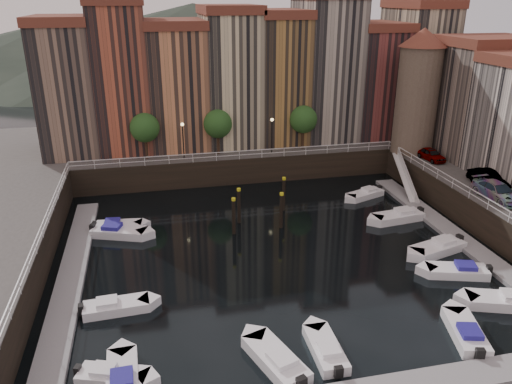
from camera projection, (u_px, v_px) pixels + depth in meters
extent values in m
plane|color=black|center=(275.00, 250.00, 41.96)|extent=(200.00, 200.00, 0.00)
cube|color=black|center=(225.00, 147.00, 65.02)|extent=(80.00, 20.00, 3.00)
cube|color=gray|center=(71.00, 276.00, 37.74)|extent=(2.00, 28.00, 0.35)
cube|color=gray|center=(454.00, 235.00, 44.25)|extent=(2.00, 28.00, 0.35)
cone|color=#2D382D|center=(64.00, 47.00, 133.24)|extent=(80.00, 80.00, 14.00)
cone|color=#2D382D|center=(194.00, 37.00, 139.54)|extent=(100.00, 100.00, 18.00)
cone|color=#2D382D|center=(313.00, 46.00, 147.67)|extent=(70.00, 70.00, 12.00)
cube|color=#816552|center=(69.00, 91.00, 56.01)|extent=(6.00, 10.00, 14.00)
cube|color=brown|center=(59.00, 20.00, 53.25)|extent=(6.30, 10.30, 1.00)
cube|color=#A84F34|center=(122.00, 80.00, 56.83)|extent=(5.80, 10.00, 16.00)
cube|color=brown|center=(114.00, 0.00, 53.70)|extent=(6.10, 10.30, 1.00)
cube|color=tan|center=(177.00, 89.00, 58.52)|extent=(6.50, 10.00, 13.50)
cube|color=brown|center=(173.00, 24.00, 55.86)|extent=(6.80, 10.30, 1.00)
cube|color=beige|center=(230.00, 80.00, 59.52)|extent=(6.20, 10.00, 15.00)
cube|color=brown|center=(229.00, 9.00, 56.58)|extent=(6.50, 10.30, 1.00)
cube|color=olive|center=(278.00, 81.00, 60.80)|extent=(5.60, 10.00, 14.50)
cube|color=brown|center=(279.00, 13.00, 57.95)|extent=(5.90, 10.30, 1.00)
cube|color=#A89D8C|center=(325.00, 71.00, 61.64)|extent=(6.40, 10.00, 16.50)
cube|color=brown|center=(370.00, 84.00, 63.53)|extent=(6.00, 10.00, 13.00)
cube|color=brown|center=(375.00, 26.00, 60.95)|extent=(6.30, 10.30, 1.00)
cube|color=tan|center=(414.00, 72.00, 64.26)|extent=(5.90, 10.00, 15.50)
cube|color=brown|center=(422.00, 4.00, 61.23)|extent=(6.20, 10.30, 1.00)
cube|color=#7B6A5D|center=(482.00, 102.00, 54.87)|extent=(9.00, 8.00, 12.00)
cube|color=brown|center=(492.00, 41.00, 52.48)|extent=(9.30, 8.30, 1.00)
cylinder|color=#6B5B4C|center=(416.00, 100.00, 55.84)|extent=(4.60, 4.60, 12.00)
cone|color=brown|center=(424.00, 37.00, 53.34)|extent=(5.20, 5.20, 2.00)
cylinder|color=black|center=(146.00, 149.00, 54.94)|extent=(0.30, 0.30, 2.40)
sphere|color=#1E4719|center=(145.00, 128.00, 54.05)|extent=(3.20, 3.20, 3.20)
cylinder|color=black|center=(218.00, 145.00, 56.54)|extent=(0.30, 0.30, 2.40)
sphere|color=#1E4719|center=(218.00, 124.00, 55.66)|extent=(3.20, 3.20, 3.20)
cylinder|color=black|center=(303.00, 139.00, 58.55)|extent=(0.30, 0.30, 2.40)
sphere|color=#1E4719|center=(303.00, 119.00, 57.67)|extent=(3.20, 3.20, 3.20)
cylinder|color=black|center=(183.00, 142.00, 54.54)|extent=(0.12, 0.12, 4.00)
sphere|color=#FFD88C|center=(182.00, 124.00, 53.80)|extent=(0.36, 0.36, 0.36)
cylinder|color=black|center=(272.00, 137.00, 56.55)|extent=(0.12, 0.12, 4.00)
sphere|color=#FFD88C|center=(272.00, 120.00, 55.81)|extent=(0.36, 0.36, 0.36)
cube|color=white|center=(239.00, 151.00, 55.04)|extent=(36.00, 0.08, 0.08)
cube|color=white|center=(239.00, 155.00, 55.21)|extent=(36.00, 0.06, 0.06)
cube|color=white|center=(479.00, 194.00, 43.22)|extent=(0.08, 34.00, 0.08)
cube|color=white|center=(479.00, 199.00, 43.39)|extent=(0.06, 34.00, 0.06)
cube|color=white|center=(38.00, 234.00, 35.99)|extent=(0.08, 34.00, 0.08)
cube|color=white|center=(39.00, 239.00, 36.15)|extent=(0.06, 34.00, 0.06)
cube|color=white|center=(405.00, 176.00, 53.84)|extent=(2.78, 8.26, 2.81)
cube|color=white|center=(406.00, 172.00, 53.65)|extent=(1.93, 8.32, 3.65)
cylinder|color=black|center=(234.00, 218.00, 44.30)|extent=(0.32, 0.32, 3.60)
cylinder|color=gold|center=(233.00, 199.00, 43.62)|extent=(0.36, 0.36, 0.25)
cylinder|color=black|center=(239.00, 208.00, 46.48)|extent=(0.32, 0.32, 3.60)
cylinder|color=gold|center=(239.00, 190.00, 45.80)|extent=(0.36, 0.36, 0.25)
cylinder|color=black|center=(281.00, 213.00, 45.47)|extent=(0.32, 0.32, 3.60)
cylinder|color=gold|center=(282.00, 194.00, 44.79)|extent=(0.36, 0.36, 0.25)
cylinder|color=black|center=(284.00, 196.00, 49.24)|extent=(0.32, 0.32, 3.60)
cylinder|color=gold|center=(284.00, 179.00, 48.56)|extent=(0.36, 0.36, 0.25)
cube|color=white|center=(114.00, 377.00, 27.65)|extent=(4.19, 2.71, 0.67)
cube|color=white|center=(103.00, 370.00, 27.56)|extent=(1.52, 1.42, 0.44)
cube|color=black|center=(78.00, 371.00, 27.79)|extent=(0.44, 0.52, 0.62)
cube|color=white|center=(117.00, 307.00, 33.78)|extent=(4.43, 1.92, 0.74)
cube|color=white|center=(107.00, 303.00, 33.47)|extent=(1.45, 1.26, 0.49)
cube|color=black|center=(81.00, 309.00, 33.12)|extent=(0.37, 0.51, 0.69)
cube|color=white|center=(120.00, 233.00, 44.32)|extent=(5.14, 3.41, 0.82)
cube|color=navy|center=(112.00, 227.00, 44.22)|extent=(1.89, 1.76, 0.54)
cube|color=black|center=(93.00, 228.00, 44.54)|extent=(0.55, 0.64, 0.76)
cube|color=white|center=(119.00, 226.00, 45.67)|extent=(4.29, 2.01, 0.71)
cube|color=navy|center=(112.00, 222.00, 45.46)|extent=(1.43, 1.26, 0.47)
cube|color=black|center=(95.00, 225.00, 45.35)|extent=(0.38, 0.50, 0.66)
cube|color=white|center=(502.00, 302.00, 34.31)|extent=(5.11, 3.31, 0.81)
cube|color=white|center=(457.00, 272.00, 38.10)|extent=(4.82, 2.97, 0.77)
cube|color=navy|center=(466.00, 267.00, 37.89)|extent=(1.73, 1.59, 0.51)
cube|color=black|center=(489.00, 270.00, 37.84)|extent=(0.49, 0.59, 0.72)
cube|color=white|center=(437.00, 249.00, 41.48)|extent=(5.21, 3.14, 0.83)
cube|color=white|center=(444.00, 242.00, 41.59)|extent=(1.86, 1.70, 0.56)
cube|color=black|center=(459.00, 239.00, 42.50)|extent=(0.52, 0.64, 0.78)
cube|color=white|center=(398.00, 217.00, 47.37)|extent=(5.04, 2.44, 0.83)
cube|color=white|center=(404.00, 212.00, 47.39)|extent=(1.69, 1.50, 0.55)
cube|color=black|center=(420.00, 211.00, 48.05)|extent=(0.45, 0.59, 0.77)
cube|color=white|center=(365.00, 195.00, 52.83)|extent=(4.48, 3.01, 0.71)
cube|color=white|center=(369.00, 190.00, 52.97)|extent=(1.65, 1.54, 0.47)
cube|color=black|center=(380.00, 189.00, 53.86)|extent=(0.48, 0.56, 0.66)
cube|color=white|center=(123.00, 378.00, 27.52)|extent=(1.84, 4.47, 0.75)
cube|color=navy|center=(122.00, 379.00, 26.82)|extent=(1.25, 1.44, 0.50)
cube|color=white|center=(275.00, 360.00, 28.84)|extent=(3.31, 5.16, 0.82)
cube|color=white|center=(282.00, 360.00, 28.14)|extent=(1.74, 1.87, 0.55)
cube|color=black|center=(301.00, 383.00, 26.74)|extent=(0.64, 0.54, 0.77)
cube|color=white|center=(325.00, 349.00, 29.75)|extent=(1.73, 4.29, 0.73)
cube|color=white|center=(329.00, 350.00, 29.06)|extent=(1.19, 1.38, 0.48)
cube|color=black|center=(339.00, 372.00, 27.63)|extent=(0.49, 0.35, 0.68)
cube|color=white|center=(465.00, 332.00, 31.24)|extent=(2.86, 4.81, 0.77)
cube|color=navy|center=(470.00, 332.00, 30.50)|extent=(1.56, 1.71, 0.51)
cube|color=black|center=(480.00, 354.00, 28.95)|extent=(0.59, 0.48, 0.72)
imported|color=gray|center=(431.00, 155.00, 54.62)|extent=(1.90, 3.97, 1.31)
imported|color=gray|center=(491.00, 180.00, 46.96)|extent=(2.40, 4.95, 1.56)
imported|color=gray|center=(497.00, 192.00, 44.09)|extent=(2.48, 5.34, 1.51)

